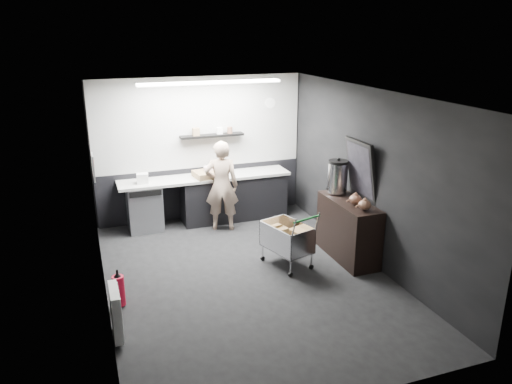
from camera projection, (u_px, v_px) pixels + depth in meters
name	position (u px, v px, depth m)	size (l,w,h in m)	color
floor	(247.00, 278.00, 7.40)	(5.50, 5.50, 0.00)	black
ceiling	(246.00, 94.00, 6.55)	(5.50, 5.50, 0.00)	white
wall_back	(200.00, 149.00, 9.43)	(5.50, 5.50, 0.00)	black
wall_front	(344.00, 281.00, 4.52)	(5.50, 5.50, 0.00)	black
wall_left	(98.00, 208.00, 6.33)	(5.50, 5.50, 0.00)	black
wall_right	(371.00, 178.00, 7.61)	(5.50, 5.50, 0.00)	black
kitchen_wall_panel	(200.00, 123.00, 9.26)	(3.95, 0.02, 1.70)	#B5B6B1
dado_panel	(202.00, 192.00, 9.68)	(3.95, 0.02, 1.00)	black
floating_shelf	(212.00, 135.00, 9.30)	(1.20, 0.22, 0.04)	black
wall_clock	(270.00, 103.00, 9.60)	(0.20, 0.20, 0.03)	white
poster	(93.00, 167.00, 7.44)	(0.02, 0.30, 0.40)	white
poster_red_band	(93.00, 163.00, 7.42)	(0.01, 0.22, 0.10)	red
radiator	(116.00, 312.00, 5.86)	(0.10, 0.50, 0.60)	white
ceiling_strip	(210.00, 83.00, 8.21)	(2.40, 0.20, 0.04)	white
prep_counter	(213.00, 198.00, 9.46)	(3.20, 0.61, 0.90)	black
person	(222.00, 186.00, 8.96)	(0.60, 0.40, 1.66)	beige
shopping_cart	(287.00, 239.00, 7.67)	(0.72, 0.98, 0.92)	silver
sideboard	(348.00, 222.00, 7.92)	(0.55, 1.28, 1.91)	black
fire_extinguisher	(119.00, 290.00, 6.57)	(0.16, 0.16, 0.52)	red
cardboard_box	(210.00, 174.00, 9.24)	(0.56, 0.42, 0.11)	olive
pink_tub	(209.00, 171.00, 9.27)	(0.19, 0.19, 0.19)	silver
white_container	(142.00, 178.00, 8.84)	(0.20, 0.16, 0.18)	white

